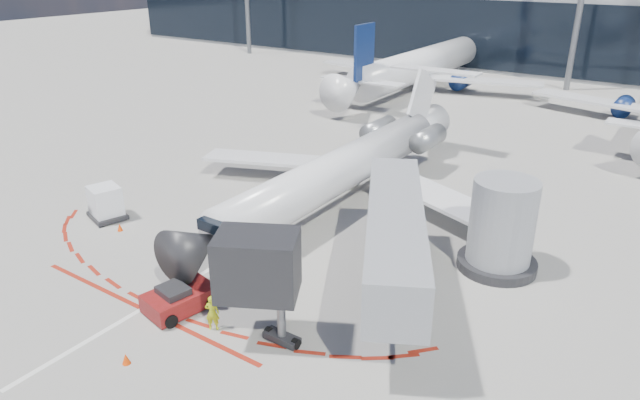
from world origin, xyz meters
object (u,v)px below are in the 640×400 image
Objects in this scene: pushback_tug at (180,299)px; uld_container at (106,203)px; ramp_worker at (212,313)px; regional_jet at (349,165)px.

uld_container reaches higher than pushback_tug.
ramp_worker is 0.63× the size of uld_container.
uld_container is at bearing -134.05° from regional_jet.
regional_jet reaches higher than uld_container.
regional_jet is at bearing -112.74° from ramp_worker.
regional_jet is at bearing 103.08° from pushback_tug.
ramp_worker is (2.30, -0.26, 0.27)m from pushback_tug.
uld_container reaches higher than ramp_worker.
regional_jet is 15.80m from ramp_worker.
uld_container is (-13.30, 4.57, 0.19)m from ramp_worker.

